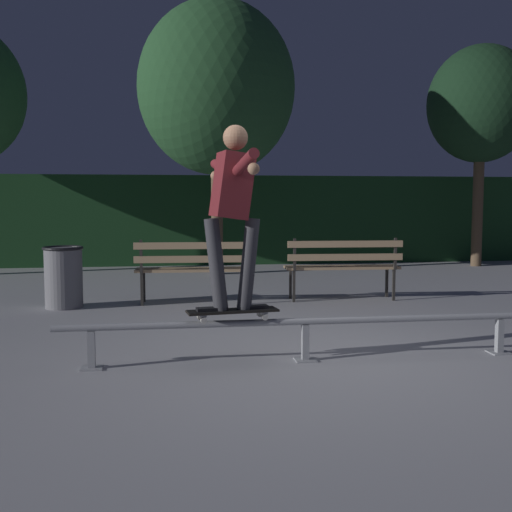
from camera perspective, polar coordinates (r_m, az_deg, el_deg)
ground_plane at (r=5.48m, az=4.54°, el=-9.57°), size 90.00×90.00×0.00m
hedge_backdrop at (r=13.90m, az=-3.38°, el=3.39°), size 24.00×1.20×1.94m
grind_rail at (r=5.40m, az=4.60°, el=-6.60°), size 4.27×0.18×0.38m
skateboard at (r=5.27m, az=-2.18°, el=-5.16°), size 0.80×0.30×0.09m
skateboarder at (r=5.18m, az=-2.19°, el=5.08°), size 0.63×1.40×1.56m
park_bench_leftmost at (r=8.32m, az=-5.67°, el=-0.79°), size 1.62×0.49×0.88m
park_bench_left_center at (r=8.66m, az=8.07°, el=-0.58°), size 1.62×0.49×0.88m
tree_far_right at (r=14.08m, az=20.10°, el=12.98°), size 2.21×2.21×4.63m
tree_behind_benches at (r=11.85m, az=-3.69°, el=15.21°), size 2.91×2.91×5.08m
trash_can at (r=8.39m, az=-17.38°, el=-1.80°), size 0.52×0.52×0.80m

